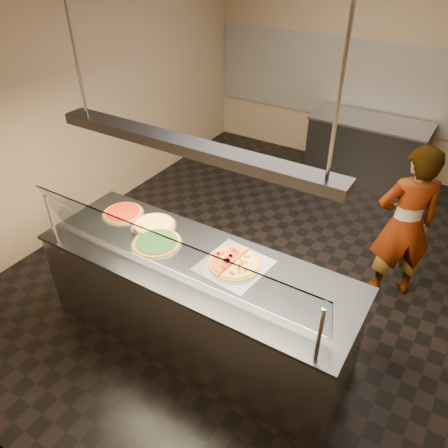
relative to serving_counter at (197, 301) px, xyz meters
The scene contains 19 objects.
ground 1.43m from the serving_counter, 86.22° to the left, with size 5.00×6.00×0.02m, color black.
wall_back 4.47m from the serving_counter, 88.83° to the left, with size 5.00×0.02×3.00m, color #9A7E63.
wall_front 1.97m from the serving_counter, 86.96° to the right, with size 5.00×0.02×3.00m, color #9A7E63.
wall_left 2.95m from the serving_counter, 151.02° to the left, with size 0.02×6.00×3.00m, color #9A7E63.
tile_band 4.40m from the serving_counter, 88.83° to the left, with size 4.90×0.02×1.20m, color silver.
serving_counter is the anchor object (origin of this frame).
sneeze_guard 0.83m from the serving_counter, 90.00° to the right, with size 2.55×0.18×0.54m.
perforated_tray 0.58m from the serving_counter, 20.20° to the left, with size 0.56×0.56×0.01m.
half_pizza_pepperoni 0.55m from the serving_counter, 28.62° to the left, with size 0.25×0.44×0.05m.
half_pizza_sausage 0.65m from the serving_counter, 15.48° to the left, with size 0.25×0.44×0.04m.
pizza_spinach 0.63m from the serving_counter, behind, with size 0.44×0.44×0.03m.
pizza_cheese 0.80m from the serving_counter, 161.32° to the left, with size 0.41×0.41×0.03m.
pizza_tomato 1.12m from the serving_counter, 168.02° to the left, with size 0.39×0.39×0.03m.
pizza_spatula 0.86m from the serving_counter, behind, with size 0.21×0.23×0.02m.
prep_table 3.91m from the serving_counter, 85.06° to the left, with size 1.65×0.74×0.93m.
worker 2.12m from the serving_counter, 50.04° to the left, with size 0.61×0.40×1.67m, color #27212C.
heat_lamp_housing 1.48m from the serving_counter, 90.00° to the left, with size 2.30×0.18×0.08m, color #343439.
lamp_rod_left 2.26m from the serving_counter, behind, with size 0.02×0.02×1.01m, color #B7B7BC.
lamp_rod_right 2.26m from the serving_counter, ahead, with size 0.02×0.02×1.01m, color #B7B7BC.
Camera 1 is at (1.60, -3.60, 3.23)m, focal length 35.00 mm.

